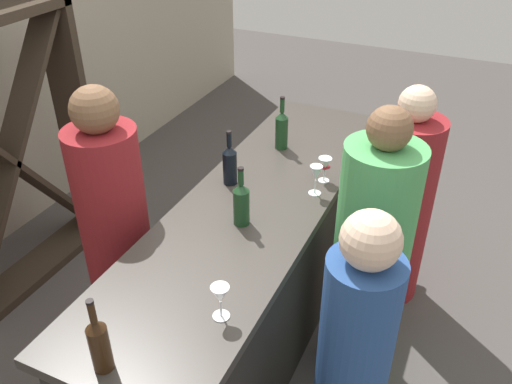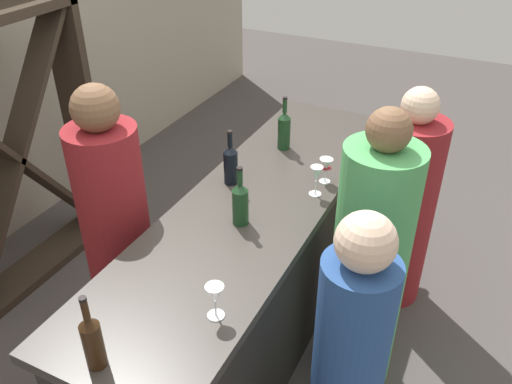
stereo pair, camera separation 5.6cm
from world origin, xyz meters
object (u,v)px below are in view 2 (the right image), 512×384
(wine_bottle_center_near_black, at_px, (231,163))
(wine_bottle_leftmost_amber_brown, at_px, (92,340))
(wine_rack, at_px, (13,158))
(person_left_guest, at_px, (368,268))
(person_right_guest, at_px, (348,366))
(wine_bottle_second_left_olive_green, at_px, (240,203))
(wine_glass_near_center, at_px, (316,175))
(wine_bottle_second_right_olive_green, at_px, (284,129))
(person_center_guest, at_px, (402,209))
(wine_glass_near_right, at_px, (215,295))
(person_server_behind, at_px, (118,241))
(wine_glass_near_left, at_px, (326,166))

(wine_bottle_center_near_black, bearing_deg, wine_bottle_leftmost_amber_brown, -172.90)
(wine_rack, relative_size, wine_bottle_leftmost_amber_brown, 5.65)
(person_left_guest, height_order, person_right_guest, person_left_guest)
(wine_bottle_second_left_olive_green, distance_m, person_left_guest, 0.74)
(wine_bottle_second_left_olive_green, xyz_separation_m, wine_glass_near_center, (0.39, -0.23, 0.00))
(wine_bottle_second_right_olive_green, height_order, wine_glass_near_center, wine_bottle_second_right_olive_green)
(wine_bottle_second_right_olive_green, bearing_deg, person_left_guest, -127.59)
(wine_glass_near_center, distance_m, person_center_guest, 0.82)
(wine_rack, relative_size, wine_bottle_second_left_olive_green, 5.78)
(wine_bottle_center_near_black, height_order, person_right_guest, person_right_guest)
(wine_glass_near_right, relative_size, person_center_guest, 0.10)
(wine_bottle_second_right_olive_green, relative_size, person_server_behind, 0.20)
(wine_glass_near_left, height_order, person_left_guest, person_left_guest)
(wine_glass_near_left, distance_m, person_server_behind, 1.16)
(wine_bottle_second_right_olive_green, distance_m, wine_glass_near_center, 0.53)
(wine_bottle_leftmost_amber_brown, relative_size, wine_bottle_second_right_olive_green, 0.96)
(wine_glass_near_right, relative_size, person_right_guest, 0.10)
(wine_bottle_second_left_olive_green, xyz_separation_m, wine_bottle_center_near_black, (0.30, 0.22, 0.00))
(wine_bottle_leftmost_amber_brown, xyz_separation_m, wine_glass_near_left, (1.49, -0.29, -0.02))
(wine_bottle_leftmost_amber_brown, height_order, person_server_behind, person_server_behind)
(wine_rack, height_order, person_right_guest, wine_rack)
(wine_bottle_center_near_black, bearing_deg, person_right_guest, -125.54)
(person_left_guest, bearing_deg, wine_bottle_leftmost_amber_brown, 58.05)
(wine_bottle_leftmost_amber_brown, relative_size, wine_glass_near_center, 1.91)
(person_left_guest, distance_m, person_server_behind, 1.30)
(wine_bottle_leftmost_amber_brown, height_order, wine_bottle_second_left_olive_green, wine_bottle_leftmost_amber_brown)
(wine_glass_near_left, distance_m, person_left_guest, 0.57)
(wine_rack, relative_size, wine_glass_near_left, 12.58)
(wine_bottle_leftmost_amber_brown, bearing_deg, person_left_guest, -28.14)
(wine_glass_near_center, distance_m, person_right_guest, 0.94)
(person_left_guest, bearing_deg, wine_rack, -0.66)
(wine_bottle_second_left_olive_green, relative_size, wine_bottle_second_right_olive_green, 0.94)
(wine_rack, distance_m, person_left_guest, 2.26)
(wine_glass_near_center, bearing_deg, wine_rack, 98.05)
(person_left_guest, bearing_deg, wine_bottle_second_right_olive_green, -41.39)
(wine_glass_near_left, bearing_deg, wine_bottle_center_near_black, 116.83)
(wine_rack, relative_size, wine_glass_near_center, 10.77)
(wine_glass_near_left, height_order, person_server_behind, person_server_behind)
(person_center_guest, bearing_deg, wine_bottle_center_near_black, 27.00)
(wine_rack, height_order, wine_bottle_second_left_olive_green, wine_rack)
(wine_glass_near_left, relative_size, person_left_guest, 0.09)
(wine_glass_near_left, height_order, person_center_guest, person_center_guest)
(wine_bottle_second_left_olive_green, bearing_deg, wine_rack, 85.78)
(wine_bottle_second_right_olive_green, bearing_deg, person_right_guest, -144.73)
(wine_glass_near_left, xyz_separation_m, wine_glass_near_right, (-1.11, 0.04, 0.01))
(wine_bottle_second_left_olive_green, distance_m, person_right_guest, 0.86)
(wine_glass_near_left, relative_size, wine_glass_near_center, 0.86)
(wine_bottle_center_near_black, distance_m, wine_glass_near_right, 0.97)
(wine_glass_near_left, relative_size, person_server_behind, 0.09)
(wine_bottle_leftmost_amber_brown, relative_size, wine_glass_near_right, 2.09)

